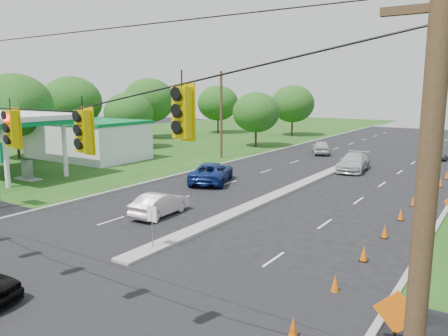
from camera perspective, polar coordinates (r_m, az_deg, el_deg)
The scene contains 30 objects.
ground at distance 16.68m, azimuth -23.96°, elevation -15.97°, with size 160.00×160.00×0.00m, color black.
grass_left at distance 51.62m, azimuth -23.28°, elevation 1.43°, with size 40.00×160.00×0.06m, color #1E4714.
cross_street at distance 16.68m, azimuth -23.96°, elevation -15.97°, with size 160.00×14.00×0.02m, color black.
curb_left at distance 44.78m, azimuth 2.18°, elevation 1.04°, with size 0.25×110.00×0.16m, color gray.
median at distance 32.30m, azimuth 9.14°, elevation -2.66°, with size 1.00×34.00×0.18m, color gray.
median_sign at distance 19.70m, azimuth -9.37°, elevation -6.60°, with size 0.55×0.06×2.05m.
utility_pole_far_left at distance 45.59m, azimuth -0.37°, elevation 6.90°, with size 0.28×0.28×9.00m, color #422D1C.
gas_station at distance 46.29m, azimuth -18.92°, elevation 4.01°, with size 18.40×19.70×5.20m.
cone_0 at distance 13.53m, azimuth 9.03°, elevation -19.91°, with size 0.32×0.32×0.70m, color #DC5A0B.
cone_1 at distance 16.44m, azimuth 14.31°, elevation -14.41°, with size 0.32×0.32×0.70m, color #DC5A0B.
cone_2 at distance 19.55m, azimuth 17.80°, elevation -10.55°, with size 0.32×0.32×0.70m, color #DC5A0B.
cone_3 at distance 22.77m, azimuth 20.27°, elevation -7.73°, with size 0.32×0.32×0.70m, color #DC5A0B.
cone_4 at distance 26.06m, azimuth 22.09°, elevation -5.61°, with size 0.32×0.32×0.70m, color #DC5A0B.
cone_5 at distance 29.40m, azimuth 23.50°, elevation -3.97°, with size 0.32×0.32×0.70m, color #DC5A0B.
cone_6 at distance 32.78m, azimuth 24.61°, elevation -2.66°, with size 0.32×0.32×0.70m, color #DC5A0B.
cone_7 at distance 36.10m, azimuth 26.45°, elevation -1.69°, with size 0.32×0.32×0.70m, color #DC5A0B.
cone_8 at distance 39.52m, azimuth 27.12°, elevation -0.80°, with size 0.32×0.32×0.70m, color #DC5A0B.
work_sign_0 at distance 13.35m, azimuth 21.62°, elevation -17.35°, with size 1.27×0.58×1.37m.
tree_1 at distance 50.10m, azimuth -25.66°, elevation 7.44°, with size 7.56×7.56×8.82m.
tree_2 at distance 54.30m, azimuth -12.35°, elevation 7.02°, with size 5.88×5.88×6.86m.
tree_3 at distance 65.59m, azimuth -9.75°, elevation 8.69°, with size 7.56×7.56×8.82m.
tree_4 at distance 72.45m, azimuth -0.80°, elevation 8.47°, with size 6.72×6.72×7.84m.
tree_5 at distance 54.88m, azimuth 4.22°, elevation 7.25°, with size 5.88×5.88×6.86m.
tree_6 at distance 69.12m, azimuth 8.96°, elevation 8.27°, with size 6.72×6.72×7.84m.
tree_14 at distance 59.03m, azimuth -19.28°, elevation 8.13°, with size 7.56×7.56×8.82m.
white_sedan at distance 25.33m, azimuth -8.36°, elevation -4.67°, with size 1.40×4.02×1.32m, color beige.
blue_pickup at distance 33.87m, azimuth -1.63°, elevation -0.58°, with size 2.62×5.69×1.58m, color navy.
silver_car_far at distance 40.33m, azimuth 16.54°, elevation 0.73°, with size 2.19×5.40×1.57m, color #B7B8BB.
silver_car_oncoming at distance 50.20m, azimuth 12.54°, elevation 2.67°, with size 1.80×4.48×1.53m, color #B5B5B5.
dark_car_receding at distance 50.78m, azimuth 26.23°, elevation 1.85°, with size 1.44×4.12×1.36m, color #303030.
Camera 1 is at (12.96, -7.72, 7.10)m, focal length 35.00 mm.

